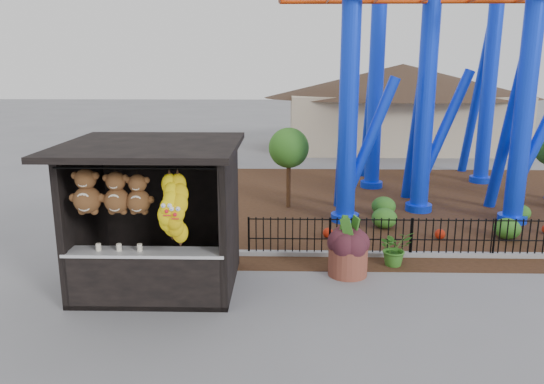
{
  "coord_description": "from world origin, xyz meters",
  "views": [
    {
      "loc": [
        -0.32,
        -9.41,
        4.67
      ],
      "look_at": [
        -0.59,
        1.5,
        2.0
      ],
      "focal_mm": 35.0,
      "sensor_mm": 36.0,
      "label": 1
    }
  ],
  "objects_px": {
    "prize_booth": "(153,220)",
    "roller_coaster": "(460,4)",
    "terracotta_planter": "(348,261)",
    "potted_plant": "(395,248)"
  },
  "relations": [
    {
      "from": "prize_booth",
      "to": "roller_coaster",
      "type": "height_order",
      "value": "roller_coaster"
    },
    {
      "from": "terracotta_planter",
      "to": "potted_plant",
      "type": "height_order",
      "value": "potted_plant"
    },
    {
      "from": "roller_coaster",
      "to": "terracotta_planter",
      "type": "distance_m",
      "value": 9.72
    },
    {
      "from": "roller_coaster",
      "to": "potted_plant",
      "type": "bearing_deg",
      "value": -116.13
    },
    {
      "from": "terracotta_planter",
      "to": "potted_plant",
      "type": "distance_m",
      "value": 1.32
    },
    {
      "from": "prize_booth",
      "to": "potted_plant",
      "type": "distance_m",
      "value": 5.62
    },
    {
      "from": "roller_coaster",
      "to": "terracotta_planter",
      "type": "relative_size",
      "value": 12.51
    },
    {
      "from": "prize_booth",
      "to": "terracotta_planter",
      "type": "relative_size",
      "value": 3.98
    },
    {
      "from": "prize_booth",
      "to": "roller_coaster",
      "type": "bearing_deg",
      "value": 42.09
    },
    {
      "from": "potted_plant",
      "to": "prize_booth",
      "type": "bearing_deg",
      "value": 175.93
    }
  ]
}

